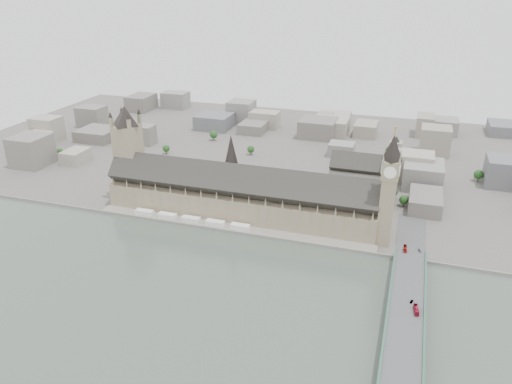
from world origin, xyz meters
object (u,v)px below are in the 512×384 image
(elizabeth_tower, at_px, (389,183))
(car_silver, at_px, (412,302))
(westminster_bridge, at_px, (406,307))
(westminster_abbey, at_px, (365,179))
(victoria_tower, at_px, (128,149))
(red_bus_south, at_px, (416,310))
(red_bus_north, at_px, (405,248))
(palace_of_westminster, at_px, (239,196))
(car_approach, at_px, (420,251))

(elizabeth_tower, relative_size, car_silver, 27.75)
(westminster_bridge, bearing_deg, westminster_abbey, 105.64)
(victoria_tower, bearing_deg, elizabeth_tower, -3.96)
(red_bus_south, relative_size, car_silver, 2.94)
(red_bus_north, height_order, red_bus_south, red_bus_south)
(westminster_bridge, relative_size, car_silver, 83.90)
(westminster_abbey, bearing_deg, car_silver, -73.57)
(palace_of_westminster, distance_m, victoria_tower, 126.41)
(red_bus_south, bearing_deg, victoria_tower, 149.53)
(elizabeth_tower, xyz_separation_m, car_silver, (27.09, -96.62, -47.20))
(red_bus_north, xyz_separation_m, red_bus_south, (10.90, -82.74, 0.12))
(westminster_abbey, height_order, red_bus_south, westminster_abbey)
(palace_of_westminster, distance_m, car_approach, 172.66)
(red_bus_south, bearing_deg, palace_of_westminster, 137.66)
(westminster_bridge, xyz_separation_m, car_approach, (6.82, 72.95, 5.83))
(palace_of_westminster, relative_size, red_bus_north, 25.23)
(car_approach, bearing_deg, westminster_bridge, -110.60)
(elizabeth_tower, height_order, westminster_abbey, elizabeth_tower)
(red_bus_north, xyz_separation_m, car_silver, (7.68, -72.73, -0.82))
(victoria_tower, relative_size, car_silver, 25.81)
(red_bus_south, distance_m, car_silver, 10.56)
(palace_of_westminster, distance_m, red_bus_north, 161.76)
(victoria_tower, height_order, car_approach, victoria_tower)
(victoria_tower, distance_m, red_bus_south, 318.89)
(elizabeth_tower, relative_size, westminster_bridge, 0.33)
(victoria_tower, height_order, red_bus_north, victoria_tower)
(victoria_tower, bearing_deg, car_silver, -21.77)
(car_silver, bearing_deg, westminster_bridge, 176.28)
(westminster_bridge, xyz_separation_m, westminster_abbey, (-51.08, 182.50, 19.96))
(palace_of_westminster, bearing_deg, elizabeth_tower, -4.85)
(palace_of_westminster, relative_size, car_silver, 68.41)
(car_silver, bearing_deg, victoria_tower, 174.51)
(palace_of_westminster, xyz_separation_m, elizabeth_tower, (138.00, -11.70, 35.38))
(red_bus_north, relative_size, car_approach, 2.18)
(westminster_abbey, bearing_deg, victoria_tower, -163.50)
(victoria_tower, bearing_deg, westminster_bridge, -21.78)
(westminster_bridge, relative_size, red_bus_south, 28.56)
(red_bus_south, bearing_deg, westminster_abbey, 99.27)
(westminster_bridge, relative_size, westminster_abbey, 4.78)
(elizabeth_tower, relative_size, victoria_tower, 1.07)
(westminster_bridge, relative_size, red_bus_north, 30.94)
(elizabeth_tower, distance_m, car_silver, 110.89)
(car_approach, bearing_deg, red_bus_north, 171.45)
(red_bus_north, height_order, car_approach, red_bus_north)
(palace_of_westminster, relative_size, westminster_bridge, 0.82)
(westminster_bridge, distance_m, car_approach, 73.50)
(victoria_tower, relative_size, westminster_bridge, 0.31)
(westminster_abbey, bearing_deg, red_bus_south, -73.49)
(westminster_bridge, xyz_separation_m, car_silver, (3.09, -1.12, 5.76))
(westminster_bridge, distance_m, red_bus_north, 72.05)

